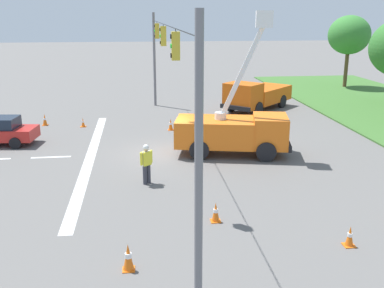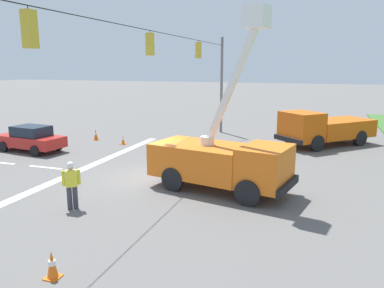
{
  "view_description": "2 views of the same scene",
  "coord_description": "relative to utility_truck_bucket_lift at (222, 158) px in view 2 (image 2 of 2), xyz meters",
  "views": [
    {
      "loc": [
        22.65,
        -1.31,
        7.08
      ],
      "look_at": [
        2.41,
        1.12,
        1.16
      ],
      "focal_mm": 42.0,
      "sensor_mm": 36.0,
      "label": 1
    },
    {
      "loc": [
        15.09,
        7.15,
        5.1
      ],
      "look_at": [
        -1.47,
        1.53,
        1.43
      ],
      "focal_mm": 35.0,
      "sensor_mm": 36.0,
      "label": 2
    }
  ],
  "objects": [
    {
      "name": "traffic_cone_mid_left",
      "position": [
        -6.97,
        -8.5,
        -1.09
      ],
      "size": [
        0.36,
        0.36,
        0.6
      ],
      "color": "orange",
      "rests_on": "ground"
    },
    {
      "name": "traffic_cone_lane_edge_b",
      "position": [
        -7.69,
        -11.04,
        -1.0
      ],
      "size": [
        0.36,
        0.36,
        0.75
      ],
      "color": "orange",
      "rests_on": "ground"
    },
    {
      "name": "sedan_red",
      "position": [
        -3.35,
        -12.77,
        -0.59
      ],
      "size": [
        2.33,
        4.49,
        1.56
      ],
      "color": "red",
      "rests_on": "ground"
    },
    {
      "name": "road_worker",
      "position": [
        3.77,
        -4.6,
        -0.37
      ],
      "size": [
        0.44,
        0.54,
        1.77
      ],
      "color": "#383842",
      "rests_on": "ground"
    },
    {
      "name": "ground_plane",
      "position": [
        -0.56,
        -3.52,
        -1.37
      ],
      "size": [
        200.0,
        200.0,
        0.0
      ],
      "primitive_type": "plane",
      "color": "#605E5B"
    },
    {
      "name": "utility_truck_bucket_lift",
      "position": [
        0.0,
        0.0,
        0.0
      ],
      "size": [
        3.57,
        6.23,
        7.24
      ],
      "color": "orange",
      "rests_on": "ground"
    },
    {
      "name": "traffic_cone_foreground_right",
      "position": [
        -5.43,
        -2.89,
        -1.01
      ],
      "size": [
        0.36,
        0.36,
        0.73
      ],
      "color": "orange",
      "rests_on": "ground"
    },
    {
      "name": "utility_truck_support_near",
      "position": [
        -10.81,
        4.02,
        -0.22
      ],
      "size": [
        6.39,
        6.36,
        2.28
      ],
      "color": "#D6560F",
      "rests_on": "ground"
    },
    {
      "name": "traffic_cone_foreground_left",
      "position": [
        -2.2,
        -2.71,
        -1.06
      ],
      "size": [
        0.36,
        0.36,
        0.65
      ],
      "color": "orange",
      "rests_on": "ground"
    },
    {
      "name": "traffic_cone_lane_edge_a",
      "position": [
        7.77,
        -2.27,
        -1.02
      ],
      "size": [
        0.36,
        0.36,
        0.72
      ],
      "color": "orange",
      "rests_on": "ground"
    },
    {
      "name": "lane_markings",
      "position": [
        -0.56,
        -8.9,
        -1.37
      ],
      "size": [
        17.6,
        15.25,
        0.01
      ],
      "color": "silver",
      "rests_on": "ground"
    },
    {
      "name": "signal_gantry",
      "position": [
        -0.61,
        -3.52,
        3.06
      ],
      "size": [
        26.2,
        0.33,
        7.2
      ],
      "color": "slate",
      "rests_on": "ground"
    }
  ]
}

